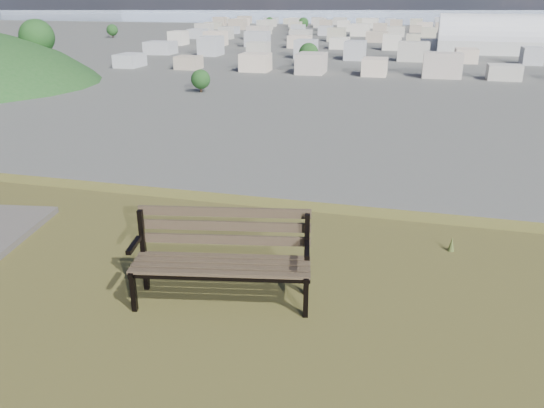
# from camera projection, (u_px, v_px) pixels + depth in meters

# --- Properties ---
(park_bench) EXTENTS (1.81, 0.88, 0.91)m
(park_bench) POSITION_uv_depth(u_px,v_px,m) (222.00, 252.00, 5.24)
(park_bench) COLOR #4A3D2A
(park_bench) RESTS_ON hilltop_mesa
(arena) EXTENTS (59.45, 25.67, 24.98)m
(arena) POSITION_uv_depth(u_px,v_px,m) (499.00, 41.00, 266.59)
(arena) COLOR silver
(arena) RESTS_ON ground
(city_blocks) EXTENTS (395.00, 361.00, 7.00)m
(city_blocks) POSITION_uv_depth(u_px,v_px,m) (412.00, 32.00, 367.13)
(city_blocks) COLOR #BDB6A6
(city_blocks) RESTS_ON ground
(city_trees) EXTENTS (406.52, 387.20, 9.98)m
(city_trees) POSITION_uv_depth(u_px,v_px,m) (364.00, 37.00, 304.83)
(city_trees) COLOR black
(city_trees) RESTS_ON ground
(bay_water) EXTENTS (2400.00, 700.00, 0.12)m
(bay_water) POSITION_uv_depth(u_px,v_px,m) (415.00, 14.00, 823.59)
(bay_water) COLOR #9AB1C4
(bay_water) RESTS_ON ground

